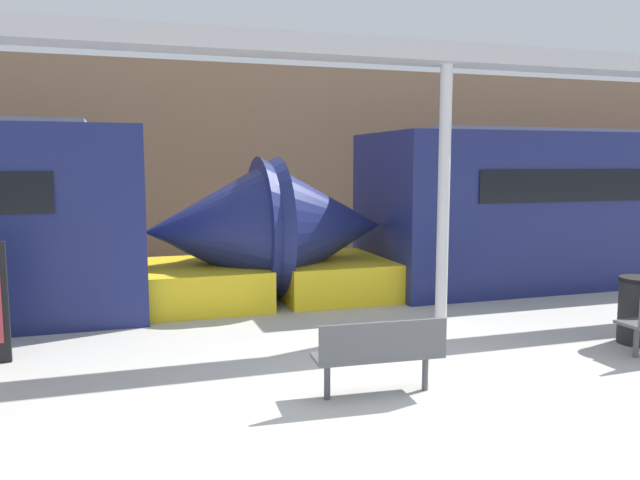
{
  "coord_description": "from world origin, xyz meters",
  "views": [
    {
      "loc": [
        -2.85,
        -5.4,
        2.51
      ],
      "look_at": [
        -0.12,
        3.18,
        1.4
      ],
      "focal_mm": 35.0,
      "sensor_mm": 36.0,
      "label": 1
    }
  ],
  "objects": [
    {
      "name": "ground_plane",
      "position": [
        0.0,
        0.0,
        0.0
      ],
      "size": [
        60.0,
        60.0,
        0.0
      ],
      "primitive_type": "plane",
      "color": "#B2AFA8"
    },
    {
      "name": "station_wall",
      "position": [
        0.0,
        10.53,
        2.5
      ],
      "size": [
        56.0,
        0.2,
        5.0
      ],
      "primitive_type": "cube",
      "color": "#937051",
      "rests_on": "ground_plane"
    },
    {
      "name": "bench_near",
      "position": [
        -0.27,
        0.57,
        0.51
      ],
      "size": [
        1.43,
        0.53,
        0.86
      ],
      "rotation": [
        0.0,
        0.0,
        -0.06
      ],
      "color": "#4C4F54",
      "rests_on": "ground_plane"
    },
    {
      "name": "trash_bin",
      "position": [
        3.97,
        1.36,
        0.47
      ],
      "size": [
        0.55,
        0.55,
        0.94
      ],
      "color": "black",
      "rests_on": "ground_plane"
    },
    {
      "name": "support_column_near",
      "position": [
        1.86,
        3.13,
        1.99
      ],
      "size": [
        0.18,
        0.18,
        3.98
      ],
      "primitive_type": "cylinder",
      "color": "silver",
      "rests_on": "ground_plane"
    },
    {
      "name": "canopy_beam",
      "position": [
        1.86,
        3.13,
        4.12
      ],
      "size": [
        28.0,
        0.6,
        0.28
      ],
      "primitive_type": "cube",
      "color": "#B7B7BC",
      "rests_on": "support_column_near"
    }
  ]
}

